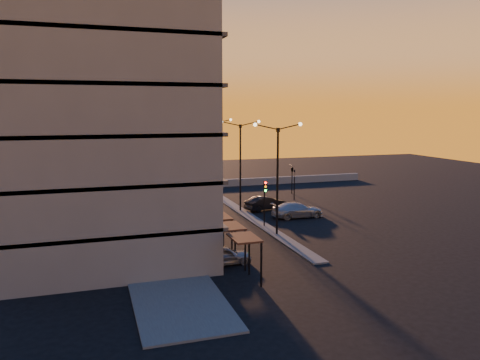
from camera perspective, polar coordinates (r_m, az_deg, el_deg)
name	(u,v)px	position (r m, az deg, el deg)	size (l,w,h in m)	color
ground	(277,235)	(40.07, 4.51, -6.72)	(120.00, 120.00, 0.00)	black
sidewalk_west	(146,233)	(41.27, -11.38, -6.32)	(5.00, 40.00, 0.12)	#50504E
median	(240,211)	(49.17, 0.04, -3.76)	(1.20, 36.00, 0.12)	#50504E
parapet	(218,183)	(64.74, -2.66, -0.41)	(44.00, 0.50, 1.00)	gray
building	(99,90)	(35.76, -16.85, 10.41)	(14.35, 17.08, 25.00)	slate
streetlamp_near	(278,170)	(38.98, 4.60, 1.24)	(4.32, 0.32, 9.51)	black
streetlamp_mid	(240,158)	(48.31, 0.04, 2.66)	(4.32, 0.32, 9.51)	black
streetlamp_far	(215,151)	(57.86, -3.03, 3.61)	(4.32, 0.32, 9.51)	black
traffic_light_main	(265,196)	(42.03, 3.06, -1.95)	(0.28, 0.44, 4.25)	black
signal_east_a	(294,184)	(55.37, 6.65, -0.47)	(0.13, 0.16, 3.60)	black
signal_east_b	(292,169)	(59.43, 6.38, 1.28)	(0.42, 1.99, 3.60)	black
car_hatchback	(224,255)	(32.46, -1.99, -9.15)	(1.54, 3.83, 1.30)	gray
car_sedan	(266,203)	(49.72, 3.13, -2.84)	(1.57, 4.51, 1.49)	black
car_wagon	(297,210)	(46.61, 7.02, -3.64)	(2.11, 5.18, 1.50)	#ADB1B5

